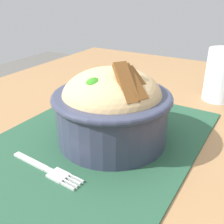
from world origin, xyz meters
The scene contains 5 objects.
table centered at (0.00, 0.00, 0.70)m, with size 1.20×0.86×0.77m.
placemat centered at (0.03, 0.00, 0.77)m, with size 0.43×0.31×0.00m, color #1E422D.
bowl centered at (0.01, 0.02, 0.83)m, with size 0.19×0.19×0.14m.
fork centered at (0.13, -0.01, 0.77)m, with size 0.03×0.13×0.00m.
drinking_glass centered at (-0.27, 0.14, 0.82)m, with size 0.07×0.07×0.12m.
Camera 1 is at (0.35, 0.22, 1.01)m, focal length 43.20 mm.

